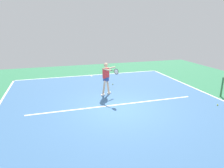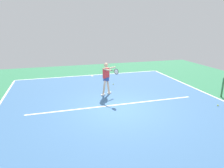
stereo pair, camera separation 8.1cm
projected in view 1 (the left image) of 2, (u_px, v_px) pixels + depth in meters
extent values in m
plane|color=#2D754C|center=(119.00, 109.00, 9.29)|extent=(21.95, 21.95, 0.00)
cube|color=#38608E|center=(119.00, 109.00, 9.28)|extent=(10.93, 13.59, 0.00)
cube|color=white|center=(91.00, 75.00, 15.48)|extent=(10.93, 0.10, 0.01)
cube|color=white|center=(215.00, 97.00, 10.78)|extent=(0.10, 13.59, 0.01)
cube|color=white|center=(116.00, 105.00, 9.74)|extent=(8.20, 0.10, 0.01)
cube|color=white|center=(91.00, 76.00, 15.29)|extent=(0.10, 0.30, 0.01)
cylinder|color=#38753D|center=(222.00, 87.00, 10.73)|extent=(0.09, 0.09, 1.07)
cylinder|color=beige|center=(108.00, 87.00, 11.20)|extent=(0.22, 0.28, 0.84)
cube|color=white|center=(109.00, 93.00, 11.36)|extent=(0.26, 0.21, 0.07)
cylinder|color=beige|center=(104.00, 88.00, 10.98)|extent=(0.22, 0.28, 0.84)
cube|color=white|center=(103.00, 95.00, 11.03)|extent=(0.26, 0.21, 0.07)
cube|color=#2D4799|center=(106.00, 79.00, 10.96)|extent=(0.31, 0.30, 0.20)
cube|color=red|center=(106.00, 73.00, 10.86)|extent=(0.38, 0.32, 0.55)
sphere|color=beige|center=(106.00, 65.00, 10.74)|extent=(0.22, 0.22, 0.22)
cylinder|color=beige|center=(112.00, 68.00, 11.11)|extent=(0.52, 0.34, 0.08)
cylinder|color=beige|center=(107.00, 70.00, 10.49)|extent=(0.34, 0.52, 0.08)
cylinder|color=black|center=(113.00, 71.00, 10.24)|extent=(0.14, 0.21, 0.03)
torus|color=black|center=(116.00, 72.00, 10.08)|extent=(0.17, 0.27, 0.29)
cylinder|color=silver|center=(116.00, 72.00, 10.08)|extent=(0.13, 0.22, 0.25)
sphere|color=#CCE033|center=(218.00, 105.00, 9.66)|extent=(0.07, 0.07, 0.07)
sphere|color=#CCE033|center=(113.00, 84.00, 13.03)|extent=(0.07, 0.07, 0.07)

